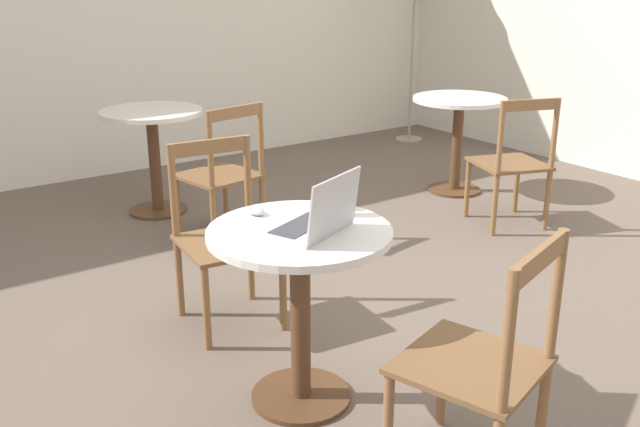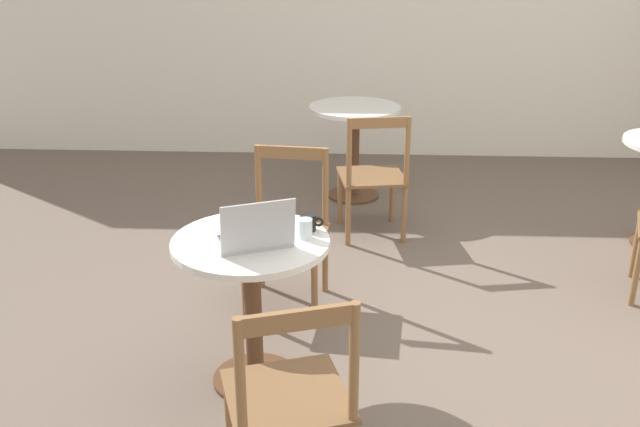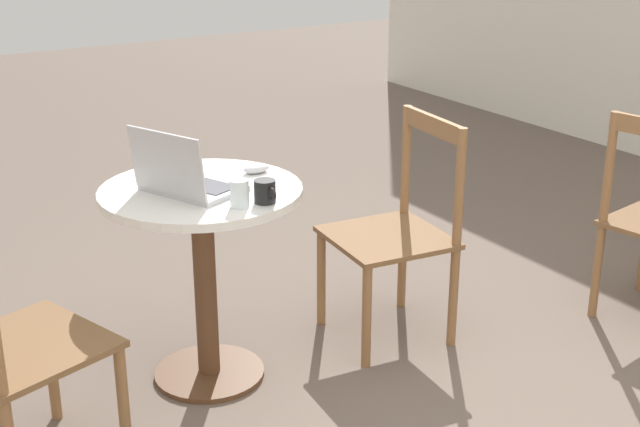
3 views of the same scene
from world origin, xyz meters
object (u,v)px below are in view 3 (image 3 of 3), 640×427
at_px(cafe_table_near, 203,239).
at_px(mouse, 256,169).
at_px(chair_near_front, 11,349).
at_px(laptop, 185,180).
at_px(drinking_glass, 239,193).
at_px(mug, 265,191).
at_px(chair_near_back, 397,232).

height_order(cafe_table_near, mouse, mouse).
distance_m(chair_near_front, mouse, 1.06).
height_order(laptop, mouse, laptop).
height_order(cafe_table_near, drinking_glass, drinking_glass).
distance_m(cafe_table_near, laptop, 0.25).
relative_size(chair_near_front, drinking_glass, 9.70).
bearing_deg(laptop, mug, 38.94).
bearing_deg(laptop, chair_near_front, -72.75).
distance_m(chair_near_back, mouse, 0.65).
bearing_deg(mug, chair_near_front, -91.16).
bearing_deg(cafe_table_near, mug, 24.95).
height_order(laptop, mug, laptop).
bearing_deg(cafe_table_near, drinking_glass, 6.38).
distance_m(chair_near_back, mug, 0.77).
height_order(mug, drinking_glass, drinking_glass).
bearing_deg(mug, drinking_glass, -95.89).
bearing_deg(laptop, cafe_table_near, 111.79).
height_order(chair_near_back, drinking_glass, chair_near_back).
bearing_deg(laptop, drinking_glass, 23.11).
bearing_deg(chair_near_front, mug, 88.84).
height_order(mouse, mug, mug).
relative_size(cafe_table_near, laptop, 1.89).
xyz_separation_m(laptop, mouse, (-0.07, 0.31, -0.03)).
bearing_deg(cafe_table_near, chair_near_front, -72.34).
bearing_deg(cafe_table_near, chair_near_back, 83.81).
xyz_separation_m(cafe_table_near, mouse, (-0.05, 0.24, 0.20)).
bearing_deg(chair_near_back, chair_near_front, -84.46).
xyz_separation_m(mouse, drinking_glass, (0.29, -0.22, 0.03)).
relative_size(mouse, drinking_glass, 1.10).
xyz_separation_m(chair_near_back, chair_near_front, (0.15, -1.52, 0.00)).
xyz_separation_m(chair_near_front, laptop, (-0.21, 0.67, 0.35)).
height_order(chair_near_back, mug, chair_near_back).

